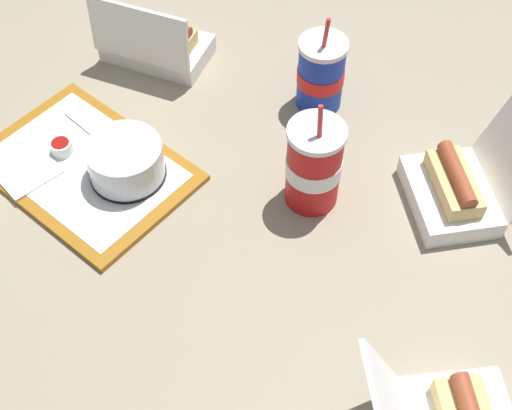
# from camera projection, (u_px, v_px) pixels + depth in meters

# --- Properties ---
(ground_plane) EXTENTS (3.20, 3.20, 0.00)m
(ground_plane) POSITION_uv_depth(u_px,v_px,m) (234.00, 222.00, 1.22)
(ground_plane) COLOR gray
(food_tray) EXTENTS (0.39, 0.30, 0.01)m
(food_tray) POSITION_uv_depth(u_px,v_px,m) (86.00, 169.00, 1.28)
(food_tray) COLOR #A56619
(food_tray) RESTS_ON ground_plane
(cake_container) EXTENTS (0.14, 0.14, 0.07)m
(cake_container) POSITION_uv_depth(u_px,v_px,m) (126.00, 162.00, 1.24)
(cake_container) COLOR black
(cake_container) RESTS_ON food_tray
(ketchup_cup) EXTENTS (0.04, 0.04, 0.02)m
(ketchup_cup) POSITION_uv_depth(u_px,v_px,m) (61.00, 147.00, 1.29)
(ketchup_cup) COLOR white
(ketchup_cup) RESTS_ON food_tray
(napkin_stack) EXTENTS (0.12, 0.12, 0.00)m
(napkin_stack) POSITION_uv_depth(u_px,v_px,m) (25.00, 170.00, 1.27)
(napkin_stack) COLOR white
(napkin_stack) RESTS_ON food_tray
(plastic_fork) EXTENTS (0.11, 0.03, 0.00)m
(plastic_fork) POSITION_uv_depth(u_px,v_px,m) (85.00, 127.00, 1.33)
(plastic_fork) COLOR white
(plastic_fork) RESTS_ON food_tray
(clamshell_hotdog_left) EXTENTS (0.25, 0.25, 0.17)m
(clamshell_hotdog_left) POSITION_uv_depth(u_px,v_px,m) (458.00, 188.00, 1.21)
(clamshell_hotdog_left) COLOR white
(clamshell_hotdog_left) RESTS_ON ground_plane
(clamshell_hotdog_back) EXTENTS (0.23, 0.17, 0.16)m
(clamshell_hotdog_back) POSITION_uv_depth(u_px,v_px,m) (155.00, 42.00, 1.44)
(clamshell_hotdog_back) COLOR white
(clamshell_hotdog_back) RESTS_ON ground_plane
(soda_cup_left) EXTENTS (0.10, 0.10, 0.23)m
(soda_cup_left) POSITION_uv_depth(u_px,v_px,m) (314.00, 165.00, 1.18)
(soda_cup_left) COLOR red
(soda_cup_left) RESTS_ON ground_plane
(soda_cup_front) EXTENTS (0.09, 0.09, 0.21)m
(soda_cup_front) POSITION_uv_depth(u_px,v_px,m) (321.00, 74.00, 1.34)
(soda_cup_front) COLOR #1938B7
(soda_cup_front) RESTS_ON ground_plane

